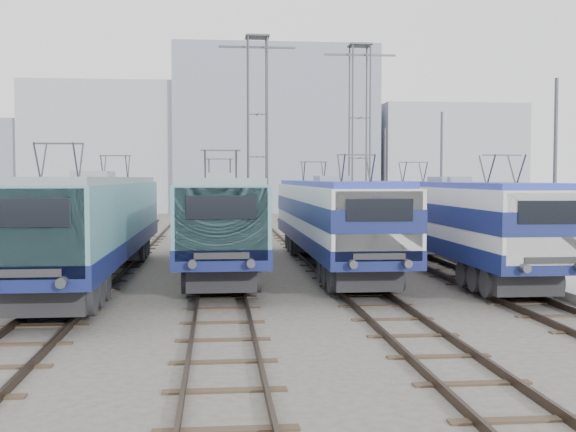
# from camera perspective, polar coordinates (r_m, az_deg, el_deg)

# --- Properties ---
(ground) EXTENTS (160.00, 160.00, 0.00)m
(ground) POSITION_cam_1_polar(r_m,az_deg,el_deg) (21.05, 0.94, -7.28)
(ground) COLOR #514C47
(platform) EXTENTS (4.00, 70.00, 0.30)m
(platform) POSITION_cam_1_polar(r_m,az_deg,el_deg) (31.42, 18.05, -3.73)
(platform) COLOR #9E9E99
(platform) RESTS_ON ground
(locomotive_far_left) EXTENTS (2.94, 18.59, 3.50)m
(locomotive_far_left) POSITION_cam_1_polar(r_m,az_deg,el_deg) (26.46, -15.14, -0.23)
(locomotive_far_left) COLOR #131B53
(locomotive_far_left) RESTS_ON ground
(locomotive_center_left) EXTENTS (2.91, 18.40, 3.46)m
(locomotive_center_left) POSITION_cam_1_polar(r_m,az_deg,el_deg) (29.43, -5.37, 0.14)
(locomotive_center_left) COLOR #131B53
(locomotive_center_left) RESTS_ON ground
(locomotive_center_right) EXTENTS (2.82, 17.84, 3.35)m
(locomotive_center_right) POSITION_cam_1_polar(r_m,az_deg,el_deg) (29.36, 3.45, 0.12)
(locomotive_center_right) COLOR #131B53
(locomotive_center_right) RESTS_ON ground
(locomotive_far_right) EXTENTS (2.80, 17.67, 3.32)m
(locomotive_far_right) POSITION_cam_1_polar(r_m,az_deg,el_deg) (29.07, 12.68, -0.01)
(locomotive_far_right) COLOR #131B53
(locomotive_far_right) RESTS_ON ground
(catenary_tower_west) EXTENTS (4.50, 1.20, 12.00)m
(catenary_tower_west) POSITION_cam_1_polar(r_m,az_deg,el_deg) (42.73, -2.44, 6.89)
(catenary_tower_west) COLOR #3F4247
(catenary_tower_west) RESTS_ON ground
(catenary_tower_east) EXTENTS (4.50, 1.20, 12.00)m
(catenary_tower_east) POSITION_cam_1_polar(r_m,az_deg,el_deg) (45.54, 5.67, 6.64)
(catenary_tower_east) COLOR #3F4247
(catenary_tower_east) RESTS_ON ground
(mast_front) EXTENTS (0.12, 0.12, 7.00)m
(mast_front) POSITION_cam_1_polar(r_m,az_deg,el_deg) (25.09, 20.32, 2.24)
(mast_front) COLOR #3F4247
(mast_front) RESTS_ON ground
(mast_mid) EXTENTS (0.12, 0.12, 7.00)m
(mast_mid) POSITION_cam_1_polar(r_m,az_deg,el_deg) (36.27, 12.01, 2.55)
(mast_mid) COLOR #3F4247
(mast_mid) RESTS_ON ground
(mast_rear) EXTENTS (0.12, 0.12, 7.00)m
(mast_rear) POSITION_cam_1_polar(r_m,az_deg,el_deg) (47.85, 7.65, 2.69)
(mast_rear) COLOR #3F4247
(mast_rear) RESTS_ON ground
(building_west) EXTENTS (18.00, 12.00, 14.00)m
(building_west) POSITION_cam_1_polar(r_m,az_deg,el_deg) (83.45, -13.67, 5.17)
(building_west) COLOR #9DA3AF
(building_west) RESTS_ON ground
(building_center) EXTENTS (22.00, 14.00, 18.00)m
(building_center) POSITION_cam_1_polar(r_m,az_deg,el_deg) (82.98, -1.20, 6.65)
(building_center) COLOR gray
(building_center) RESTS_ON ground
(building_east) EXTENTS (16.00, 12.00, 12.00)m
(building_east) POSITION_cam_1_polar(r_m,az_deg,el_deg) (86.71, 12.14, 4.44)
(building_east) COLOR #9DA3AF
(building_east) RESTS_ON ground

